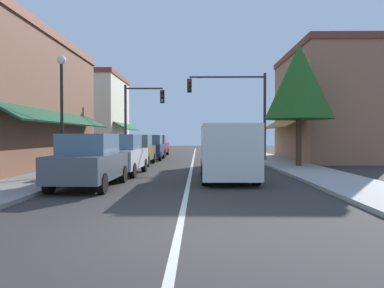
{
  "coord_description": "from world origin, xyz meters",
  "views": [
    {
      "loc": [
        0.34,
        -6.33,
        1.71
      ],
      "look_at": [
        -0.02,
        15.88,
        1.22
      ],
      "focal_mm": 34.73,
      "sensor_mm": 36.0,
      "label": 1
    }
  ],
  "objects_px": {
    "traffic_signal_left_corner": "(139,111)",
    "tree_right_near": "(299,82)",
    "parked_car_third_left": "(137,150)",
    "parked_car_nearest_left": "(90,161)",
    "parked_car_far_left": "(151,147)",
    "parked_car_distant_left": "(157,146)",
    "street_lamp_left_near": "(62,96)",
    "van_in_lane": "(227,150)",
    "traffic_signal_mast_arm": "(238,101)",
    "parked_car_second_left": "(121,155)"
  },
  "relations": [
    {
      "from": "street_lamp_left_near",
      "to": "parked_car_nearest_left",
      "type": "bearing_deg",
      "value": -53.49
    },
    {
      "from": "tree_right_near",
      "to": "parked_car_distant_left",
      "type": "bearing_deg",
      "value": 127.03
    },
    {
      "from": "parked_car_distant_left",
      "to": "van_in_lane",
      "type": "bearing_deg",
      "value": -74.34
    },
    {
      "from": "parked_car_third_left",
      "to": "traffic_signal_mast_arm",
      "type": "xyz_separation_m",
      "value": [
        6.25,
        3.12,
        3.15
      ]
    },
    {
      "from": "parked_car_nearest_left",
      "to": "traffic_signal_left_corner",
      "type": "xyz_separation_m",
      "value": [
        -0.63,
        14.06,
        2.62
      ]
    },
    {
      "from": "parked_car_nearest_left",
      "to": "street_lamp_left_near",
      "type": "distance_m",
      "value": 3.88
    },
    {
      "from": "traffic_signal_mast_arm",
      "to": "parked_car_distant_left",
      "type": "bearing_deg",
      "value": 132.55
    },
    {
      "from": "parked_car_far_left",
      "to": "traffic_signal_mast_arm",
      "type": "xyz_separation_m",
      "value": [
        6.04,
        -1.48,
        3.15
      ]
    },
    {
      "from": "parked_car_distant_left",
      "to": "parked_car_far_left",
      "type": "bearing_deg",
      "value": -87.86
    },
    {
      "from": "tree_right_near",
      "to": "traffic_signal_mast_arm",
      "type": "bearing_deg",
      "value": 118.13
    },
    {
      "from": "street_lamp_left_near",
      "to": "parked_car_distant_left",
      "type": "bearing_deg",
      "value": 83.74
    },
    {
      "from": "parked_car_distant_left",
      "to": "traffic_signal_mast_arm",
      "type": "distance_m",
      "value": 9.67
    },
    {
      "from": "parked_car_far_left",
      "to": "parked_car_distant_left",
      "type": "height_order",
      "value": "same"
    },
    {
      "from": "parked_car_distant_left",
      "to": "tree_right_near",
      "type": "bearing_deg",
      "value": -52.37
    },
    {
      "from": "parked_car_second_left",
      "to": "van_in_lane",
      "type": "xyz_separation_m",
      "value": [
        4.52,
        -1.93,
        0.27
      ]
    },
    {
      "from": "van_in_lane",
      "to": "traffic_signal_left_corner",
      "type": "xyz_separation_m",
      "value": [
        -5.32,
        11.86,
        2.35
      ]
    },
    {
      "from": "traffic_signal_left_corner",
      "to": "parked_car_nearest_left",
      "type": "bearing_deg",
      "value": -87.45
    },
    {
      "from": "traffic_signal_left_corner",
      "to": "tree_right_near",
      "type": "height_order",
      "value": "tree_right_near"
    },
    {
      "from": "parked_car_distant_left",
      "to": "tree_right_near",
      "type": "relative_size",
      "value": 0.63
    },
    {
      "from": "parked_car_distant_left",
      "to": "traffic_signal_left_corner",
      "type": "distance_m",
      "value": 6.03
    },
    {
      "from": "parked_car_nearest_left",
      "to": "van_in_lane",
      "type": "height_order",
      "value": "van_in_lane"
    },
    {
      "from": "parked_car_nearest_left",
      "to": "traffic_signal_mast_arm",
      "type": "xyz_separation_m",
      "value": [
        6.24,
        12.71,
        3.15
      ]
    },
    {
      "from": "parked_car_second_left",
      "to": "parked_car_distant_left",
      "type": "bearing_deg",
      "value": 91.95
    },
    {
      "from": "parked_car_nearest_left",
      "to": "street_lamp_left_near",
      "type": "relative_size",
      "value": 0.85
    },
    {
      "from": "parked_car_third_left",
      "to": "traffic_signal_left_corner",
      "type": "relative_size",
      "value": 0.77
    },
    {
      "from": "traffic_signal_mast_arm",
      "to": "parked_car_far_left",
      "type": "bearing_deg",
      "value": 166.21
    },
    {
      "from": "parked_car_third_left",
      "to": "parked_car_nearest_left",
      "type": "bearing_deg",
      "value": -89.66
    },
    {
      "from": "parked_car_nearest_left",
      "to": "parked_car_distant_left",
      "type": "distance_m",
      "value": 19.44
    },
    {
      "from": "parked_car_far_left",
      "to": "parked_car_second_left",
      "type": "bearing_deg",
      "value": -90.61
    },
    {
      "from": "parked_car_third_left",
      "to": "traffic_signal_left_corner",
      "type": "xyz_separation_m",
      "value": [
        -0.62,
        4.48,
        2.62
      ]
    },
    {
      "from": "parked_car_nearest_left",
      "to": "parked_car_second_left",
      "type": "relative_size",
      "value": 1.0
    },
    {
      "from": "parked_car_second_left",
      "to": "traffic_signal_mast_arm",
      "type": "distance_m",
      "value": 10.97
    },
    {
      "from": "van_in_lane",
      "to": "parked_car_nearest_left",
      "type": "bearing_deg",
      "value": -154.88
    },
    {
      "from": "parked_car_far_left",
      "to": "parked_car_distant_left",
      "type": "relative_size",
      "value": 1.0
    },
    {
      "from": "parked_car_nearest_left",
      "to": "traffic_signal_left_corner",
      "type": "distance_m",
      "value": 14.32
    },
    {
      "from": "parked_car_far_left",
      "to": "parked_car_third_left",
      "type": "bearing_deg",
      "value": -93.02
    },
    {
      "from": "parked_car_second_left",
      "to": "traffic_signal_mast_arm",
      "type": "relative_size",
      "value": 0.7
    },
    {
      "from": "tree_right_near",
      "to": "van_in_lane",
      "type": "bearing_deg",
      "value": -127.66
    },
    {
      "from": "parked_car_second_left",
      "to": "parked_car_far_left",
      "type": "bearing_deg",
      "value": 91.39
    },
    {
      "from": "parked_car_third_left",
      "to": "tree_right_near",
      "type": "xyz_separation_m",
      "value": [
        8.93,
        -1.9,
        3.69
      ]
    },
    {
      "from": "parked_car_nearest_left",
      "to": "tree_right_near",
      "type": "xyz_separation_m",
      "value": [
        8.92,
        7.68,
        3.69
      ]
    },
    {
      "from": "parked_car_second_left",
      "to": "traffic_signal_mast_arm",
      "type": "xyz_separation_m",
      "value": [
        6.06,
        8.58,
        3.15
      ]
    },
    {
      "from": "parked_car_far_left",
      "to": "traffic_signal_mast_arm",
      "type": "bearing_deg",
      "value": -14.3
    },
    {
      "from": "parked_car_nearest_left",
      "to": "tree_right_near",
      "type": "height_order",
      "value": "tree_right_near"
    },
    {
      "from": "parked_car_third_left",
      "to": "tree_right_near",
      "type": "distance_m",
      "value": 9.85
    },
    {
      "from": "van_in_lane",
      "to": "parked_car_second_left",
      "type": "bearing_deg",
      "value": 156.87
    },
    {
      "from": "parked_car_second_left",
      "to": "parked_car_distant_left",
      "type": "relative_size",
      "value": 1.01
    },
    {
      "from": "parked_car_third_left",
      "to": "van_in_lane",
      "type": "height_order",
      "value": "van_in_lane"
    },
    {
      "from": "parked_car_far_left",
      "to": "van_in_lane",
      "type": "xyz_separation_m",
      "value": [
        4.5,
        -11.99,
        0.27
      ]
    },
    {
      "from": "parked_car_nearest_left",
      "to": "street_lamp_left_near",
      "type": "height_order",
      "value": "street_lamp_left_near"
    }
  ]
}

